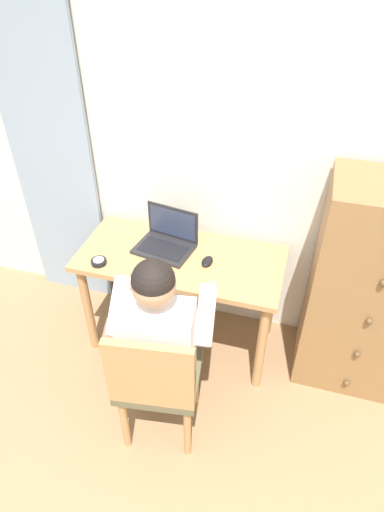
% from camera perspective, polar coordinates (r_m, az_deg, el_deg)
% --- Properties ---
extents(wall_back, '(4.80, 0.05, 2.50)m').
position_cam_1_polar(wall_back, '(2.58, 7.33, 12.54)').
color(wall_back, silver).
rests_on(wall_back, ground_plane).
extents(curtain_panel, '(0.57, 0.03, 2.30)m').
position_cam_1_polar(curtain_panel, '(3.00, -18.04, 12.65)').
color(curtain_panel, '#8EA3B7').
rests_on(curtain_panel, ground_plane).
extents(desk, '(1.24, 0.57, 0.74)m').
position_cam_1_polar(desk, '(2.68, -1.46, -1.95)').
color(desk, tan).
rests_on(desk, ground_plane).
extents(dresser, '(0.64, 0.49, 1.35)m').
position_cam_1_polar(dresser, '(2.67, 22.08, -4.28)').
color(dresser, olive).
rests_on(dresser, ground_plane).
extents(chair, '(0.47, 0.45, 0.89)m').
position_cam_1_polar(chair, '(2.29, -4.68, -15.83)').
color(chair, brown).
rests_on(chair, ground_plane).
extents(person_seated, '(0.58, 0.62, 1.21)m').
position_cam_1_polar(person_seated, '(2.26, -3.89, -9.42)').
color(person_seated, '#33384C').
rests_on(person_seated, ground_plane).
extents(laptop, '(0.38, 0.30, 0.24)m').
position_cam_1_polar(laptop, '(2.66, -3.32, 2.14)').
color(laptop, '#232326').
rests_on(laptop, desk).
extents(computer_mouse, '(0.07, 0.11, 0.03)m').
position_cam_1_polar(computer_mouse, '(2.55, 2.01, -0.70)').
color(computer_mouse, black).
rests_on(computer_mouse, desk).
extents(desk_clock, '(0.09, 0.09, 0.03)m').
position_cam_1_polar(desk_clock, '(2.61, -12.12, -0.74)').
color(desk_clock, black).
rests_on(desk_clock, desk).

